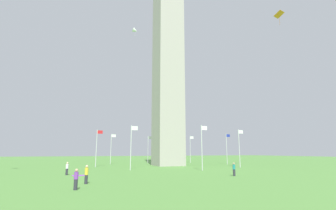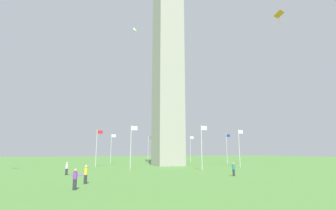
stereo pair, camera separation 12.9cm
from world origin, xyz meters
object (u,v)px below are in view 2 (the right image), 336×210
kite_orange_diamond (279,14)px  person_yellow_shirt (86,174)px  flagpole_sw (131,145)px  person_teal_shirt (234,169)px  person_white_shirt (67,169)px  flagpole_se (111,147)px  picnic_blanket_near_first_person (80,175)px  flagpole_ne (191,148)px  flagpole_s (97,146)px  flagpole_w (202,145)px  flagpole_n (227,147)px  person_purple_shirt (75,179)px  kite_white_delta (135,31)px  flagpole_e (148,148)px  obelisk_monument (168,50)px  flagpole_nw (239,146)px

kite_orange_diamond → person_yellow_shirt: bearing=-167.6°
flagpole_sw → person_teal_shirt: 17.26m
person_white_shirt → person_yellow_shirt: (1.74, -10.12, 0.04)m
flagpole_se → picnic_blanket_near_first_person: size_ratio=3.99×
flagpole_ne → flagpole_s: bearing=-157.5°
flagpole_sw → flagpole_w: 11.46m
flagpole_s → kite_orange_diamond: 42.80m
flagpole_n → flagpole_s: bearing=180.0°
flagpole_n → flagpole_sw: bearing=-157.5°
picnic_blanket_near_first_person → flagpole_sw: bearing=39.1°
person_purple_shirt → person_white_shirt: bearing=5.8°
flagpole_se → flagpole_w: 27.66m
flagpole_n → flagpole_se: same height
flagpole_n → flagpole_w: size_ratio=1.00×
flagpole_se → kite_white_delta: 27.71m
flagpole_e → person_purple_shirt: 48.61m
person_purple_shirt → flagpole_s: bearing=-5.7°
person_teal_shirt → kite_orange_diamond: kite_orange_diamond is taller
obelisk_monument → flagpole_sw: size_ratio=7.32×
flagpole_s → kite_white_delta: 25.45m
flagpole_e → person_teal_shirt: (-1.01, -39.56, -3.18)m
obelisk_monument → person_teal_shirt: 35.42m
flagpole_w → person_yellow_shirt: size_ratio=4.26×
obelisk_monument → flagpole_sw: obelisk_monument is taller
obelisk_monument → kite_orange_diamond: bearing=-51.1°
flagpole_ne → flagpole_s: size_ratio=1.00×
person_white_shirt → kite_white_delta: bearing=-9.4°
flagpole_n → flagpole_w: 21.17m
flagpole_se → person_white_shirt: 28.24m
person_purple_shirt → obelisk_monument: bearing=-30.4°
flagpole_e → flagpole_se: size_ratio=1.00×
person_white_shirt → picnic_blanket_near_first_person: 2.09m
flagpole_se → flagpole_nw: same height
flagpole_nw → person_yellow_shirt: (-28.87, -15.38, -3.13)m
flagpole_s → picnic_blanket_near_first_person: (-3.50, -17.00, -3.96)m
flagpole_nw → kite_white_delta: size_ratio=3.63×
flagpole_ne → flagpole_se: size_ratio=1.00×
flagpole_nw → kite_orange_diamond: 25.89m
flagpole_sw → picnic_blanket_near_first_person: (-7.88, -6.41, -3.96)m
flagpole_ne → flagpole_sw: bearing=-135.0°
flagpole_e → flagpole_s: size_ratio=1.00×
flagpole_n → kite_white_delta: bearing=-174.7°
flagpole_sw → person_white_shirt: flagpole_sw is taller
flagpole_nw → picnic_blanket_near_first_person: (-29.05, -6.41, -3.96)m
flagpole_ne → flagpole_e: same height
flagpole_sw → person_teal_shirt: bearing=-55.6°
flagpole_se → flagpole_s: size_ratio=1.00×
flagpole_sw → flagpole_w: (10.58, -4.38, 0.00)m
person_white_shirt → person_teal_shirt: size_ratio=1.01×
flagpole_ne → flagpole_e: 11.46m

